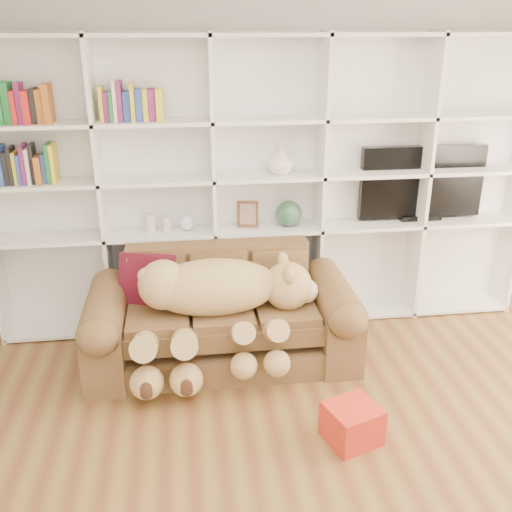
{
  "coord_description": "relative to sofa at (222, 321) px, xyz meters",
  "views": [
    {
      "loc": [
        -0.69,
        -2.16,
        2.44
      ],
      "look_at": [
        -0.18,
        1.63,
        0.88
      ],
      "focal_mm": 40.0,
      "sensor_mm": 36.0,
      "label": 1
    }
  ],
  "objects": [
    {
      "name": "wall_back",
      "position": [
        0.43,
        0.79,
        1.03
      ],
      "size": [
        5.0,
        0.02,
        2.7
      ],
      "primitive_type": "cube",
      "color": "white",
      "rests_on": "floor"
    },
    {
      "name": "bookshelf",
      "position": [
        0.19,
        0.65,
        0.99
      ],
      "size": [
        4.43,
        0.35,
        2.4
      ],
      "color": "white",
      "rests_on": "floor"
    },
    {
      "name": "sofa",
      "position": [
        0.0,
        0.0,
        0.0
      ],
      "size": [
        2.02,
        0.87,
        0.85
      ],
      "color": "brown",
      "rests_on": "floor"
    },
    {
      "name": "teddy_bear",
      "position": [
        -0.05,
        -0.17,
        0.26
      ],
      "size": [
        1.41,
        0.8,
        0.82
      ],
      "rotation": [
        0.0,
        0.0,
        -0.04
      ],
      "color": "tan",
      "rests_on": "sofa"
    },
    {
      "name": "throw_pillow",
      "position": [
        -0.55,
        0.14,
        0.32
      ],
      "size": [
        0.46,
        0.36,
        0.43
      ],
      "primitive_type": "cube",
      "rotation": [
        -0.24,
        0.0,
        -0.36
      ],
      "color": "maroon",
      "rests_on": "sofa"
    },
    {
      "name": "gift_box",
      "position": [
        0.73,
        -1.07,
        -0.2
      ],
      "size": [
        0.39,
        0.38,
        0.25
      ],
      "primitive_type": "cube",
      "rotation": [
        0.0,
        0.0,
        0.35
      ],
      "color": "red",
      "rests_on": "floor"
    },
    {
      "name": "tv",
      "position": [
        1.78,
        0.64,
        0.86
      ],
      "size": [
        1.08,
        0.18,
        0.64
      ],
      "color": "black",
      "rests_on": "bookshelf"
    },
    {
      "name": "picture_frame",
      "position": [
        0.27,
        0.59,
        0.67
      ],
      "size": [
        0.18,
        0.06,
        0.22
      ],
      "primitive_type": "cube",
      "rotation": [
        0.0,
        0.0,
        -0.17
      ],
      "color": "#51301C",
      "rests_on": "bookshelf"
    },
    {
      "name": "green_vase",
      "position": [
        0.62,
        0.59,
        0.65
      ],
      "size": [
        0.22,
        0.22,
        0.22
      ],
      "primitive_type": "sphere",
      "color": "#2D583D",
      "rests_on": "bookshelf"
    },
    {
      "name": "figurine_tall",
      "position": [
        -0.52,
        0.59,
        0.62
      ],
      "size": [
        0.1,
        0.1,
        0.15
      ],
      "primitive_type": "cylinder",
      "rotation": [
        0.0,
        0.0,
        0.36
      ],
      "color": "beige",
      "rests_on": "bookshelf"
    },
    {
      "name": "figurine_short",
      "position": [
        -0.39,
        0.59,
        0.61
      ],
      "size": [
        0.08,
        0.08,
        0.12
      ],
      "primitive_type": "cylinder",
      "rotation": [
        0.0,
        0.0,
        0.12
      ],
      "color": "beige",
      "rests_on": "bookshelf"
    },
    {
      "name": "snow_globe",
      "position": [
        -0.23,
        0.59,
        0.61
      ],
      "size": [
        0.12,
        0.12,
        0.12
      ],
      "primitive_type": "sphere",
      "color": "white",
      "rests_on": "bookshelf"
    },
    {
      "name": "shelf_vase",
      "position": [
        0.54,
        0.59,
        1.1
      ],
      "size": [
        0.27,
        0.27,
        0.22
      ],
      "primitive_type": "imported",
      "rotation": [
        0.0,
        0.0,
        0.36
      ],
      "color": "silver",
      "rests_on": "bookshelf"
    }
  ]
}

